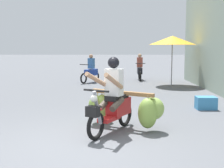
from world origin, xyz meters
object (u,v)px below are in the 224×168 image
(motorbike_main_loaded, at_px, (120,105))
(motorbike_distant_ahead_left, at_px, (91,71))
(produce_crate, at_px, (206,103))
(motorbike_distant_ahead_right, at_px, (140,69))
(market_umbrella_near_shop, at_px, (172,40))

(motorbike_main_loaded, bearing_deg, motorbike_distant_ahead_left, 98.57)
(motorbike_distant_ahead_left, distance_m, produce_crate, 7.53)
(motorbike_distant_ahead_left, height_order, motorbike_distant_ahead_right, same)
(motorbike_distant_ahead_right, distance_m, market_umbrella_near_shop, 2.94)
(motorbike_main_loaded, distance_m, motorbike_distant_ahead_left, 8.70)
(motorbike_main_loaded, height_order, motorbike_distant_ahead_right, motorbike_main_loaded)
(produce_crate, bearing_deg, motorbike_distant_ahead_left, 120.43)
(produce_crate, bearing_deg, market_umbrella_near_shop, 89.80)
(motorbike_distant_ahead_right, bearing_deg, market_umbrella_near_shop, -59.07)
(market_umbrella_near_shop, bearing_deg, motorbike_main_loaded, -108.49)
(motorbike_main_loaded, xyz_separation_m, motorbike_distant_ahead_right, (1.23, 9.73, 0.04))
(motorbike_main_loaded, bearing_deg, produce_crate, 40.19)
(motorbike_distant_ahead_left, xyz_separation_m, produce_crate, (3.81, -6.48, -0.39))
(motorbike_main_loaded, bearing_deg, motorbike_distant_ahead_right, 82.79)
(motorbike_distant_ahead_right, bearing_deg, produce_crate, -80.46)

